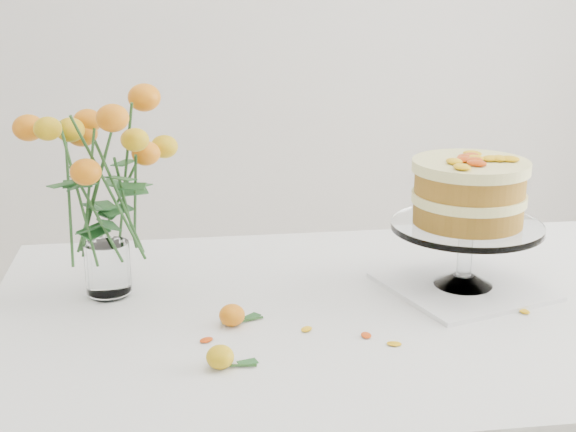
% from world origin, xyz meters
% --- Properties ---
extents(table, '(1.43, 0.93, 0.76)m').
position_xyz_m(table, '(0.00, 0.00, 0.67)').
color(table, '#A67A61').
rests_on(table, ground).
extents(napkin, '(0.36, 0.36, 0.01)m').
position_xyz_m(napkin, '(0.23, 0.05, 0.76)').
color(napkin, white).
rests_on(napkin, table).
extents(cake_stand, '(0.30, 0.30, 0.27)m').
position_xyz_m(cake_stand, '(0.23, 0.05, 0.95)').
color(cake_stand, white).
rests_on(cake_stand, napkin).
extents(rose_vase, '(0.37, 0.37, 0.44)m').
position_xyz_m(rose_vase, '(-0.48, 0.11, 1.02)').
color(rose_vase, white).
rests_on(rose_vase, table).
extents(loose_rose_near, '(0.08, 0.05, 0.04)m').
position_xyz_m(loose_rose_near, '(-0.28, -0.22, 0.78)').
color(loose_rose_near, gold).
rests_on(loose_rose_near, table).
extents(loose_rose_far, '(0.08, 0.05, 0.04)m').
position_xyz_m(loose_rose_far, '(-0.25, -0.06, 0.78)').
color(loose_rose_far, orange).
rests_on(loose_rose_far, table).
extents(stray_petal_a, '(0.03, 0.02, 0.00)m').
position_xyz_m(stray_petal_a, '(-0.12, -0.10, 0.76)').
color(stray_petal_a, yellow).
rests_on(stray_petal_a, table).
extents(stray_petal_b, '(0.03, 0.02, 0.00)m').
position_xyz_m(stray_petal_b, '(-0.02, -0.14, 0.76)').
color(stray_petal_b, yellow).
rests_on(stray_petal_b, table).
extents(stray_petal_c, '(0.03, 0.02, 0.00)m').
position_xyz_m(stray_petal_c, '(0.02, -0.18, 0.76)').
color(stray_petal_c, yellow).
rests_on(stray_petal_c, table).
extents(stray_petal_d, '(0.03, 0.02, 0.00)m').
position_xyz_m(stray_petal_d, '(-0.26, -0.05, 0.76)').
color(stray_petal_d, yellow).
rests_on(stray_petal_d, table).
extents(stray_petal_e, '(0.03, 0.02, 0.00)m').
position_xyz_m(stray_petal_e, '(-0.30, -0.12, 0.76)').
color(stray_petal_e, yellow).
rests_on(stray_petal_e, table).
extents(stray_petal_f, '(0.03, 0.02, 0.00)m').
position_xyz_m(stray_petal_f, '(0.30, -0.08, 0.76)').
color(stray_petal_f, yellow).
rests_on(stray_petal_f, table).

